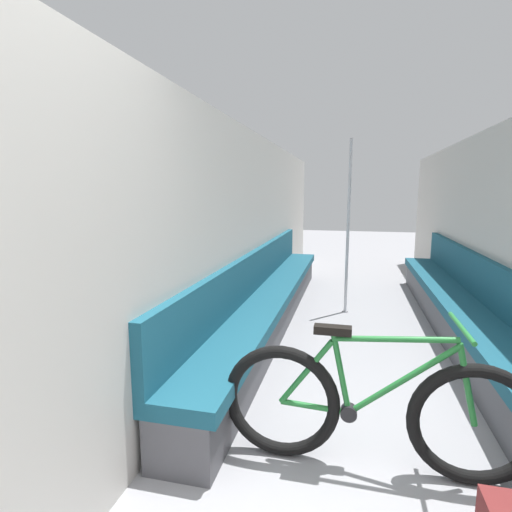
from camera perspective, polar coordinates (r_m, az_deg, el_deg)
wall_left at (r=4.39m, az=-1.48°, el=3.54°), size 0.10×9.81×2.17m
wall_right at (r=4.46m, az=31.67°, el=2.27°), size 0.10×9.81×2.17m
bench_seat_row_left at (r=4.59m, az=1.99°, el=-6.38°), size 0.46×5.22×0.86m
bench_seat_row_right at (r=4.65m, az=27.43°, el=-7.24°), size 0.46×5.22×0.86m
bicycle at (r=2.40m, az=16.29°, el=-20.32°), size 1.67×0.46×0.86m
grab_pole_near at (r=5.06m, az=13.01°, el=3.63°), size 0.08×0.08×2.15m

